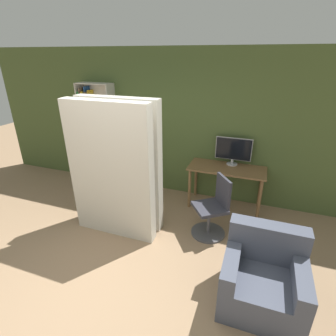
% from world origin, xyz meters
% --- Properties ---
extents(ground_plane, '(16.00, 16.00, 0.00)m').
position_xyz_m(ground_plane, '(0.00, 0.00, 0.00)').
color(ground_plane, '#937556').
extents(wall_back, '(8.00, 0.06, 2.70)m').
position_xyz_m(wall_back, '(0.00, 2.82, 1.35)').
color(wall_back, '#47592D').
rests_on(wall_back, ground).
extents(desk, '(1.31, 0.58, 0.77)m').
position_xyz_m(desk, '(1.11, 2.50, 0.66)').
color(desk, brown).
rests_on(desk, ground).
extents(monitor, '(0.62, 0.19, 0.49)m').
position_xyz_m(monitor, '(1.16, 2.68, 1.04)').
color(monitor, '#B7B7BC').
rests_on(monitor, desk).
extents(office_chair, '(0.61, 0.61, 0.94)m').
position_xyz_m(office_chair, '(1.05, 1.64, 0.39)').
color(office_chair, '#4C4C51').
rests_on(office_chair, ground).
extents(bookshelf, '(0.71, 0.29, 2.07)m').
position_xyz_m(bookshelf, '(-1.62, 2.67, 0.97)').
color(bookshelf, beige).
rests_on(bookshelf, ground).
extents(mattress_near, '(1.28, 0.21, 2.04)m').
position_xyz_m(mattress_near, '(-0.36, 1.16, 1.02)').
color(mattress_near, beige).
rests_on(mattress_near, ground).
extents(mattress_far, '(1.28, 0.20, 2.04)m').
position_xyz_m(mattress_far, '(-0.36, 1.47, 1.02)').
color(mattress_far, beige).
rests_on(mattress_far, ground).
extents(armchair, '(0.85, 0.80, 0.85)m').
position_xyz_m(armchair, '(1.80, 0.64, 0.32)').
color(armchair, '#474C5B').
rests_on(armchair, ground).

